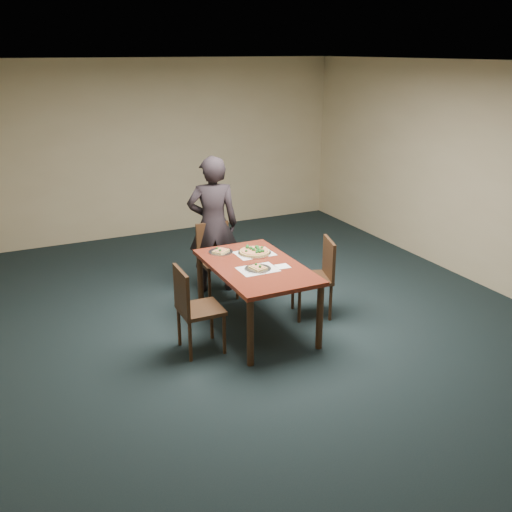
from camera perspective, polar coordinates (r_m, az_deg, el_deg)
name	(u,v)px	position (r m, az deg, el deg)	size (l,w,h in m)	color
ground	(276,327)	(6.40, 2.05, -7.15)	(8.00, 8.00, 0.00)	black
room_shell	(278,173)	(5.82, 2.26, 8.27)	(8.00, 8.00, 8.00)	tan
dining_table	(256,273)	(6.12, 0.00, -1.69)	(0.90, 1.50, 0.75)	#541A10
chair_far	(216,255)	(7.07, -4.04, 0.08)	(0.43, 0.43, 0.91)	black
chair_left	(193,305)	(5.74, -6.32, -4.89)	(0.43, 0.43, 0.91)	black
chair_right	(319,273)	(6.54, 6.29, -1.69)	(0.52, 0.52, 0.91)	black
diner	(213,225)	(7.11, -4.32, 3.12)	(0.63, 0.41, 1.73)	black
placemat_main	(255,253)	(6.42, -0.15, 0.25)	(0.42, 0.32, 0.00)	white
placemat_near	(258,269)	(5.96, 0.19, -1.34)	(0.40, 0.30, 0.00)	white
pizza_pan	(255,251)	(6.41, -0.14, 0.46)	(0.37, 0.37, 0.07)	silver
slice_plate_near	(258,268)	(5.96, 0.19, -1.23)	(0.28, 0.28, 0.06)	silver
slice_plate_far	(221,251)	(6.47, -3.55, 0.47)	(0.28, 0.28, 0.06)	silver
napkin	(283,266)	(6.04, 2.68, -1.05)	(0.14, 0.14, 0.01)	white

